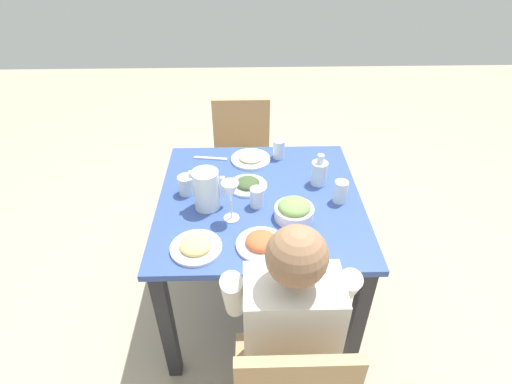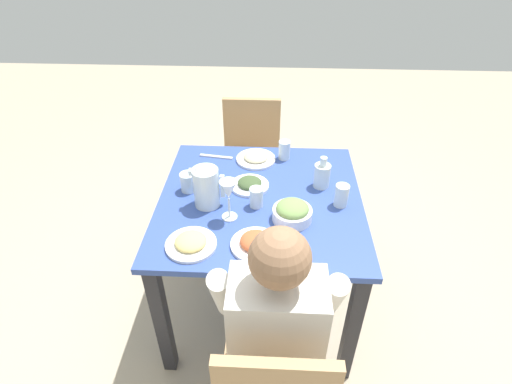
{
  "view_description": "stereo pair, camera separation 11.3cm",
  "coord_description": "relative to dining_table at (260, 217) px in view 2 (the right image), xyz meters",
  "views": [
    {
      "loc": [
        -0.06,
        -1.52,
        1.91
      ],
      "look_at": [
        -0.02,
        -0.03,
        0.81
      ],
      "focal_mm": 28.11,
      "sensor_mm": 36.0,
      "label": 1
    },
    {
      "loc": [
        0.05,
        -1.52,
        1.91
      ],
      "look_at": [
        -0.02,
        -0.03,
        0.81
      ],
      "focal_mm": 28.11,
      "sensor_mm": 36.0,
      "label": 2
    }
  ],
  "objects": [
    {
      "name": "plate_rice_curry",
      "position": [
        -0.01,
        -0.33,
        0.14
      ],
      "size": [
        0.21,
        0.21,
        0.06
      ],
      "color": "white",
      "rests_on": "dining_table"
    },
    {
      "name": "water_glass_center",
      "position": [
        0.12,
        0.37,
        0.17
      ],
      "size": [
        0.06,
        0.06,
        0.1
      ],
      "primitive_type": "cylinder",
      "color": "silver",
      "rests_on": "dining_table"
    },
    {
      "name": "plate_beans",
      "position": [
        -0.04,
        0.34,
        0.13
      ],
      "size": [
        0.21,
        0.21,
        0.04
      ],
      "color": "white",
      "rests_on": "dining_table"
    },
    {
      "name": "fork_near",
      "position": [
        0.05,
        -0.37,
        0.12
      ],
      "size": [
        0.17,
        0.03,
        0.01
      ],
      "primitive_type": "cube",
      "rotation": [
        0.0,
        0.0,
        0.0
      ],
      "color": "silver",
      "rests_on": "dining_table"
    },
    {
      "name": "ground_plane",
      "position": [
        0.0,
        0.0,
        -0.64
      ],
      "size": [
        8.0,
        8.0,
        0.0
      ],
      "primitive_type": "plane",
      "color": "tan"
    },
    {
      "name": "oil_carafe",
      "position": [
        0.3,
        0.11,
        0.17
      ],
      "size": [
        0.08,
        0.08,
        0.16
      ],
      "color": "silver",
      "rests_on": "dining_table"
    },
    {
      "name": "chair_far",
      "position": [
        -0.09,
        0.81,
        -0.15
      ],
      "size": [
        0.4,
        0.4,
        0.87
      ],
      "color": "tan",
      "rests_on": "ground_plane"
    },
    {
      "name": "plate_dolmas",
      "position": [
        -0.06,
        0.09,
        0.13
      ],
      "size": [
        0.19,
        0.19,
        0.04
      ],
      "color": "white",
      "rests_on": "dining_table"
    },
    {
      "name": "dining_table",
      "position": [
        0.0,
        0.0,
        0.0
      ],
      "size": [
        0.97,
        0.97,
        0.75
      ],
      "color": "#334C99",
      "rests_on": "ground_plane"
    },
    {
      "name": "knife_near",
      "position": [
        -0.26,
        0.36,
        0.12
      ],
      "size": [
        0.19,
        0.04,
        0.01
      ],
      "primitive_type": "cube",
      "rotation": [
        0.0,
        0.0,
        -0.15
      ],
      "color": "silver",
      "rests_on": "dining_table"
    },
    {
      "name": "salad_bowl",
      "position": [
        0.15,
        -0.15,
        0.16
      ],
      "size": [
        0.18,
        0.18,
        0.09
      ],
      "color": "white",
      "rests_on": "dining_table"
    },
    {
      "name": "wine_glass",
      "position": [
        -0.13,
        -0.15,
        0.26
      ],
      "size": [
        0.08,
        0.08,
        0.2
      ],
      "color": "silver",
      "rests_on": "dining_table"
    },
    {
      "name": "water_glass_near_left",
      "position": [
        -0.35,
        0.05,
        0.16
      ],
      "size": [
        0.08,
        0.08,
        0.09
      ],
      "primitive_type": "cylinder",
      "color": "silver",
      "rests_on": "dining_table"
    },
    {
      "name": "water_glass_far_right",
      "position": [
        -0.02,
        -0.06,
        0.17
      ],
      "size": [
        0.06,
        0.06,
        0.1
      ],
      "primitive_type": "cylinder",
      "color": "silver",
      "rests_on": "dining_table"
    },
    {
      "name": "diner_near",
      "position": [
        0.08,
        -0.6,
        -0.0
      ],
      "size": [
        0.48,
        0.53,
        1.16
      ],
      "color": "silver",
      "rests_on": "ground_plane"
    },
    {
      "name": "water_glass_far_left",
      "position": [
        0.37,
        -0.03,
        0.17
      ],
      "size": [
        0.06,
        0.06,
        0.11
      ],
      "primitive_type": "cylinder",
      "color": "silver",
      "rests_on": "dining_table"
    },
    {
      "name": "water_pitcher",
      "position": [
        -0.24,
        -0.06,
        0.21
      ],
      "size": [
        0.16,
        0.12,
        0.19
      ],
      "color": "silver",
      "rests_on": "dining_table"
    },
    {
      "name": "plate_fries",
      "position": [
        -0.27,
        -0.34,
        0.13
      ],
      "size": [
        0.21,
        0.21,
        0.05
      ],
      "color": "white",
      "rests_on": "dining_table"
    }
  ]
}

